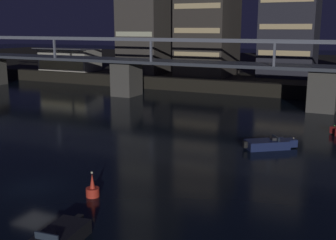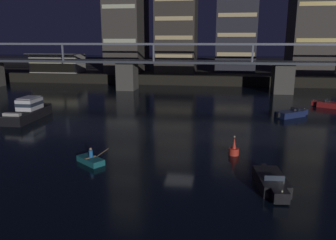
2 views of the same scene
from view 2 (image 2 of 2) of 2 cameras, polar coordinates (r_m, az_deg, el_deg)
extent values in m
plane|color=black|center=(29.80, 1.99, -5.89)|extent=(400.00, 400.00, 0.00)
cube|color=black|center=(114.86, 7.09, 8.95)|extent=(240.00, 80.00, 2.20)
cube|color=#4C4944|center=(69.38, -6.99, 7.47)|extent=(3.60, 4.40, 5.55)
cube|color=#4C4944|center=(67.95, 19.00, 6.72)|extent=(3.60, 4.40, 5.55)
cube|color=#3D424C|center=(66.68, 5.94, 9.84)|extent=(98.06, 6.40, 0.45)
cube|color=slate|center=(63.66, 5.89, 12.77)|extent=(98.06, 0.36, 0.36)
cube|color=slate|center=(69.46, 6.14, 12.81)|extent=(98.06, 0.36, 0.36)
cube|color=slate|center=(70.69, -17.56, 10.99)|extent=(0.30, 0.30, 3.20)
cube|color=slate|center=(64.82, -2.47, 11.42)|extent=(0.30, 0.30, 3.20)
cube|color=slate|center=(63.90, 14.28, 11.00)|extent=(0.30, 0.30, 3.20)
cube|color=beige|center=(80.20, -8.31, 13.26)|extent=(7.79, 0.10, 0.90)
cube|color=beige|center=(80.56, -8.51, 18.68)|extent=(7.79, 0.10, 0.90)
cube|color=#38332D|center=(83.22, 1.53, 15.30)|extent=(9.29, 11.56, 20.78)
cube|color=beige|center=(77.47, 0.96, 10.83)|extent=(8.55, 0.10, 0.90)
cube|color=beige|center=(77.40, 0.97, 13.91)|extent=(8.55, 0.10, 0.90)
cube|color=beige|center=(77.55, 0.99, 16.98)|extent=(8.55, 0.10, 0.90)
cube|color=#282833|center=(86.72, 11.56, 15.52)|extent=(9.61, 8.94, 22.45)
cube|color=beige|center=(82.19, 11.48, 10.95)|extent=(8.84, 0.10, 0.90)
cube|color=beige|center=(82.14, 11.63, 14.08)|extent=(8.84, 0.10, 0.90)
cube|color=beige|center=(82.34, 11.79, 17.20)|extent=(8.84, 0.10, 0.90)
cube|color=#F2D172|center=(82.59, 24.03, 12.35)|extent=(8.50, 0.10, 0.90)
cube|color=#F2D172|center=(82.95, 24.55, 17.67)|extent=(8.50, 0.10, 0.90)
cube|color=#B2AD9E|center=(88.05, -18.34, 9.20)|extent=(12.00, 6.00, 4.40)
cube|color=#EAD88C|center=(85.38, -19.24, 8.73)|extent=(11.20, 0.10, 2.64)
cube|color=#4C4C51|center=(84.74, -19.56, 10.57)|extent=(12.40, 1.60, 0.30)
cube|color=black|center=(46.35, -22.83, 0.84)|extent=(2.75, 8.05, 1.20)
cube|color=black|center=(50.22, -20.27, 2.06)|extent=(1.45, 1.13, 1.04)
cube|color=black|center=(46.24, -22.89, 1.50)|extent=(2.83, 8.13, 0.10)
cube|color=white|center=(46.62, -22.61, 2.56)|extent=(2.16, 3.24, 1.40)
cube|color=#283342|center=(46.61, -22.62, 2.62)|extent=(2.20, 3.28, 0.44)
cube|color=silver|center=(46.48, -22.70, 3.59)|extent=(1.94, 2.92, 0.08)
cube|color=#B7B2A8|center=(43.37, -25.15, 0.87)|extent=(2.09, 0.64, 0.36)
cube|color=#19234C|center=(46.98, 20.15, 0.98)|extent=(4.22, 3.77, 0.80)
cube|color=#19234C|center=(48.76, 22.07, 1.31)|extent=(1.31, 1.33, 0.70)
cube|color=#283342|center=(47.49, 20.90, 1.76)|extent=(0.88, 1.15, 0.36)
cube|color=#262628|center=(47.32, 20.69, 1.66)|extent=(0.65, 0.69, 0.24)
cube|color=black|center=(45.40, 18.33, 0.84)|extent=(0.50, 0.50, 0.60)
sphere|color=beige|center=(48.86, 22.30, 1.83)|extent=(0.12, 0.12, 0.12)
cube|color=black|center=(24.47, 17.17, -9.94)|extent=(2.17, 4.07, 0.80)
cube|color=black|center=(22.34, 18.67, -12.23)|extent=(1.07, 0.99, 0.70)
cube|color=#283342|center=(23.50, 17.77, -9.45)|extent=(1.35, 0.23, 0.36)
cube|color=#262628|center=(23.74, 17.61, -9.35)|extent=(0.60, 0.45, 0.24)
cube|color=black|center=(26.37, 16.07, -7.90)|extent=(0.39, 0.39, 0.60)
sphere|color=beige|center=(21.94, 18.93, -11.49)|extent=(0.12, 0.12, 0.12)
cube|color=maroon|center=(56.00, 26.23, 2.31)|extent=(4.29, 3.45, 0.80)
cube|color=maroon|center=(56.48, 23.85, 2.68)|extent=(1.26, 1.30, 0.70)
cube|color=#283342|center=(56.06, 25.44, 3.01)|extent=(0.73, 1.23, 0.36)
cube|color=#262628|center=(56.03, 25.69, 2.91)|extent=(0.62, 0.68, 0.24)
sphere|color=#33D84C|center=(56.46, 23.65, 3.15)|extent=(0.12, 0.12, 0.12)
cylinder|color=red|center=(30.12, 11.20, -5.33)|extent=(0.90, 0.90, 0.60)
cone|color=red|center=(29.88, 11.27, -3.88)|extent=(0.36, 0.36, 1.00)
sphere|color=#F2EAB2|center=(29.72, 11.32, -2.81)|extent=(0.16, 0.16, 0.16)
cube|color=#196066|center=(28.39, -13.11, -6.74)|extent=(2.74, 2.43, 0.48)
cube|color=#7F6647|center=(28.30, -13.14, -6.23)|extent=(0.75, 0.91, 0.06)
cylinder|color=#1E66B2|center=(28.11, -13.06, -5.65)|extent=(0.32, 0.32, 0.60)
sphere|color=tan|center=(27.98, -13.11, -4.85)|extent=(0.22, 0.22, 0.22)
cylinder|color=olive|center=(28.80, -11.37, -5.64)|extent=(0.94, 1.25, 0.59)
camera|label=1|loc=(18.86, 78.92, 6.59)|focal=45.20mm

